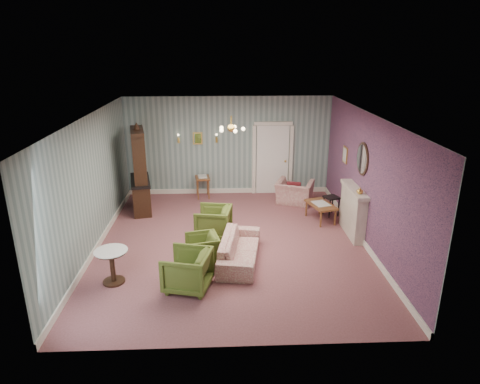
{
  "coord_description": "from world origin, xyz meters",
  "views": [
    {
      "loc": [
        -0.2,
        -8.79,
        4.31
      ],
      "look_at": [
        0.2,
        0.4,
        1.1
      ],
      "focal_mm": 31.94,
      "sensor_mm": 36.0,
      "label": 1
    }
  ],
  "objects_px": {
    "olive_chair_b": "(202,247)",
    "wingback_chair": "(295,188)",
    "pedestal_table": "(112,266)",
    "olive_chair_a": "(187,268)",
    "side_table_black": "(331,206)",
    "dresser": "(139,168)",
    "sofa_chintz": "(240,245)",
    "olive_chair_c": "(213,221)",
    "coffee_table": "(320,212)",
    "fireplace": "(353,211)"
  },
  "relations": [
    {
      "from": "olive_chair_c",
      "to": "sofa_chintz",
      "type": "height_order",
      "value": "olive_chair_c"
    },
    {
      "from": "wingback_chair",
      "to": "fireplace",
      "type": "distance_m",
      "value": 2.38
    },
    {
      "from": "sofa_chintz",
      "to": "dresser",
      "type": "xyz_separation_m",
      "value": [
        -2.55,
        3.04,
        0.81
      ]
    },
    {
      "from": "olive_chair_c",
      "to": "pedestal_table",
      "type": "relative_size",
      "value": 1.18
    },
    {
      "from": "dresser",
      "to": "coffee_table",
      "type": "bearing_deg",
      "value": -23.64
    },
    {
      "from": "sofa_chintz",
      "to": "fireplace",
      "type": "relative_size",
      "value": 1.33
    },
    {
      "from": "olive_chair_b",
      "to": "coffee_table",
      "type": "relative_size",
      "value": 0.72
    },
    {
      "from": "side_table_black",
      "to": "olive_chair_c",
      "type": "bearing_deg",
      "value": -159.46
    },
    {
      "from": "olive_chair_c",
      "to": "sofa_chintz",
      "type": "distance_m",
      "value": 1.34
    },
    {
      "from": "olive_chair_a",
      "to": "pedestal_table",
      "type": "distance_m",
      "value": 1.46
    },
    {
      "from": "coffee_table",
      "to": "olive_chair_b",
      "type": "bearing_deg",
      "value": -145.07
    },
    {
      "from": "olive_chair_a",
      "to": "dresser",
      "type": "bearing_deg",
      "value": -145.43
    },
    {
      "from": "olive_chair_b",
      "to": "wingback_chair",
      "type": "xyz_separation_m",
      "value": [
        2.48,
        3.35,
        0.11
      ]
    },
    {
      "from": "olive_chair_b",
      "to": "olive_chair_c",
      "type": "bearing_deg",
      "value": 156.75
    },
    {
      "from": "olive_chair_a",
      "to": "dresser",
      "type": "distance_m",
      "value": 4.42
    },
    {
      "from": "dresser",
      "to": "coffee_table",
      "type": "height_order",
      "value": "dresser"
    },
    {
      "from": "sofa_chintz",
      "to": "dresser",
      "type": "relative_size",
      "value": 0.79
    },
    {
      "from": "olive_chair_c",
      "to": "fireplace",
      "type": "distance_m",
      "value": 3.29
    },
    {
      "from": "sofa_chintz",
      "to": "olive_chair_c",
      "type": "bearing_deg",
      "value": 33.69
    },
    {
      "from": "wingback_chair",
      "to": "coffee_table",
      "type": "bearing_deg",
      "value": 130.75
    },
    {
      "from": "fireplace",
      "to": "pedestal_table",
      "type": "height_order",
      "value": "fireplace"
    },
    {
      "from": "olive_chair_c",
      "to": "fireplace",
      "type": "bearing_deg",
      "value": 99.58
    },
    {
      "from": "wingback_chair",
      "to": "pedestal_table",
      "type": "xyz_separation_m",
      "value": [
        -4.14,
        -4.12,
        -0.09
      ]
    },
    {
      "from": "olive_chair_c",
      "to": "side_table_black",
      "type": "relative_size",
      "value": 1.51
    },
    {
      "from": "olive_chair_a",
      "to": "sofa_chintz",
      "type": "height_order",
      "value": "olive_chair_a"
    },
    {
      "from": "sofa_chintz",
      "to": "pedestal_table",
      "type": "relative_size",
      "value": 2.74
    },
    {
      "from": "olive_chair_a",
      "to": "pedestal_table",
      "type": "relative_size",
      "value": 1.21
    },
    {
      "from": "side_table_black",
      "to": "pedestal_table",
      "type": "xyz_separation_m",
      "value": [
        -4.94,
        -3.13,
        0.08
      ]
    },
    {
      "from": "coffee_table",
      "to": "side_table_black",
      "type": "bearing_deg",
      "value": 42.22
    },
    {
      "from": "dresser",
      "to": "side_table_black",
      "type": "distance_m",
      "value": 5.18
    },
    {
      "from": "olive_chair_a",
      "to": "olive_chair_b",
      "type": "relative_size",
      "value": 1.26
    },
    {
      "from": "olive_chair_a",
      "to": "olive_chair_b",
      "type": "bearing_deg",
      "value": -178.91
    },
    {
      "from": "wingback_chair",
      "to": "pedestal_table",
      "type": "height_order",
      "value": "wingback_chair"
    },
    {
      "from": "fireplace",
      "to": "coffee_table",
      "type": "height_order",
      "value": "fireplace"
    },
    {
      "from": "olive_chair_a",
      "to": "side_table_black",
      "type": "height_order",
      "value": "olive_chair_a"
    },
    {
      "from": "olive_chair_b",
      "to": "pedestal_table",
      "type": "distance_m",
      "value": 1.83
    },
    {
      "from": "olive_chair_b",
      "to": "sofa_chintz",
      "type": "bearing_deg",
      "value": 76.27
    },
    {
      "from": "olive_chair_c",
      "to": "wingback_chair",
      "type": "height_order",
      "value": "wingback_chair"
    },
    {
      "from": "fireplace",
      "to": "coffee_table",
      "type": "bearing_deg",
      "value": 123.7
    },
    {
      "from": "side_table_black",
      "to": "pedestal_table",
      "type": "height_order",
      "value": "pedestal_table"
    },
    {
      "from": "coffee_table",
      "to": "pedestal_table",
      "type": "xyz_separation_m",
      "value": [
        -4.59,
        -2.81,
        0.11
      ]
    },
    {
      "from": "sofa_chintz",
      "to": "dresser",
      "type": "bearing_deg",
      "value": 48.89
    },
    {
      "from": "olive_chair_b",
      "to": "side_table_black",
      "type": "distance_m",
      "value": 4.05
    },
    {
      "from": "pedestal_table",
      "to": "olive_chair_b",
      "type": "bearing_deg",
      "value": 24.71
    },
    {
      "from": "coffee_table",
      "to": "olive_chair_c",
      "type": "bearing_deg",
      "value": -163.0
    },
    {
      "from": "dresser",
      "to": "sofa_chintz",
      "type": "bearing_deg",
      "value": -61.81
    },
    {
      "from": "olive_chair_a",
      "to": "olive_chair_c",
      "type": "height_order",
      "value": "olive_chair_a"
    },
    {
      "from": "olive_chair_b",
      "to": "dresser",
      "type": "relative_size",
      "value": 0.28
    },
    {
      "from": "dresser",
      "to": "wingback_chair",
      "type": "bearing_deg",
      "value": -7.53
    },
    {
      "from": "dresser",
      "to": "olive_chair_c",
      "type": "bearing_deg",
      "value": -54.3
    }
  ]
}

